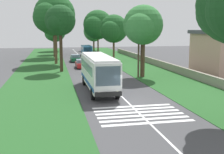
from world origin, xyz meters
TOP-DOWN VIEW (x-y plane):
  - ground at (0.00, 0.00)m, footprint 160.00×160.00m
  - grass_verge_left at (15.00, 8.20)m, footprint 120.00×8.00m
  - grass_verge_right at (15.00, -8.20)m, footprint 120.00×8.00m
  - centre_line at (15.00, 0.00)m, footprint 110.00×0.16m
  - coach_bus at (5.53, 1.80)m, footprint 11.16×2.62m
  - zebra_crossing at (-3.58, 0.00)m, footprint 4.95×6.80m
  - trailing_car_0 at (24.23, 1.76)m, footprint 4.30×1.78m
  - trailing_car_1 at (33.83, 2.03)m, footprint 4.30×1.78m
  - trailing_minibus_0 at (45.88, -1.66)m, footprint 6.00×2.14m
  - roadside_tree_left_0 at (62.46, 5.69)m, footprint 7.11×6.01m
  - roadside_tree_left_1 at (30.51, 6.12)m, footprint 8.99×7.57m
  - roadside_tree_left_2 at (43.71, 6.23)m, footprint 9.06×7.56m
  - roadside_tree_left_3 at (52.06, 5.61)m, footprint 5.55×4.53m
  - roadside_tree_left_4 at (20.41, 5.26)m, footprint 5.21×4.57m
  - roadside_tree_right_1 at (32.24, -5.33)m, footprint 6.87×5.62m
  - roadside_tree_right_2 at (51.00, -5.03)m, footprint 9.31×7.67m
  - roadside_tree_right_3 at (62.96, -5.70)m, footprint 7.07×6.08m
  - roadside_tree_right_4 at (13.09, -5.29)m, footprint 6.40×5.38m
  - utility_pole at (12.93, -4.82)m, footprint 0.24×1.40m
  - roadside_wall at (20.00, -11.60)m, footprint 70.00×0.40m

SIDE VIEW (x-z plane):
  - ground at x=0.00m, z-range 0.00..0.00m
  - zebra_crossing at x=-3.58m, z-range 0.00..0.01m
  - centre_line at x=15.00m, z-range 0.00..0.01m
  - grass_verge_left at x=15.00m, z-range 0.00..0.04m
  - grass_verge_right at x=15.00m, z-range 0.00..0.04m
  - roadside_wall at x=20.00m, z-range 0.04..1.12m
  - trailing_car_0 at x=24.23m, z-range -0.05..1.38m
  - trailing_car_1 at x=33.83m, z-range -0.05..1.38m
  - trailing_minibus_0 at x=45.88m, z-range 0.28..2.81m
  - coach_bus at x=5.53m, z-range 0.28..4.01m
  - utility_pole at x=12.93m, z-range 0.18..8.23m
  - roadside_tree_left_0 at x=62.46m, z-range 1.21..9.82m
  - roadside_tree_right_3 at x=62.96m, z-range 1.24..10.03m
  - roadside_tree_right_1 at x=32.24m, z-range 1.72..10.99m
  - roadside_tree_right_4 at x=13.09m, z-range 2.02..11.66m
  - roadside_tree_left_3 at x=52.06m, z-range 2.26..11.61m
  - roadside_tree_right_2 at x=51.00m, z-range 1.69..13.01m
  - roadside_tree_left_4 at x=20.41m, z-range 2.61..12.63m
  - roadside_tree_left_2 at x=43.71m, z-range 2.28..14.73m
  - roadside_tree_left_1 at x=30.51m, z-range 2.46..15.22m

